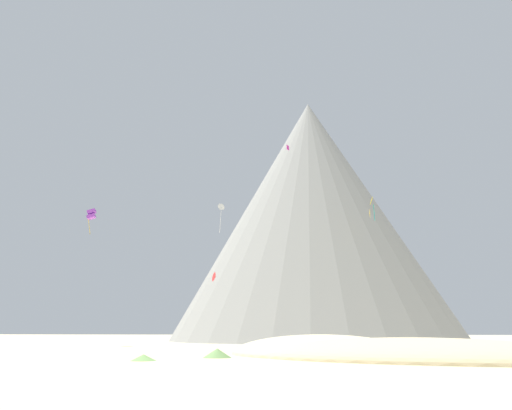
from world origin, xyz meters
TOP-DOWN VIEW (x-y plane):
  - ground_plane at (0.00, 0.00)m, footprint 400.00×400.00m
  - dune_foreground_left at (11.88, 14.99)m, footprint 19.78×23.23m
  - dune_foreground_right at (19.18, 5.86)m, footprint 30.18×21.23m
  - bush_low_patch at (17.76, 4.81)m, footprint 1.82×1.82m
  - bush_ridge_crest at (9.41, 9.85)m, footprint 3.14×3.14m
  - bush_near_left at (4.69, 11.39)m, footprint 2.30×2.30m
  - bush_near_right at (2.92, 6.81)m, footprint 3.46×3.46m
  - bush_far_left at (-1.92, 2.06)m, footprint 2.31×2.31m
  - rock_massif at (10.63, 75.34)m, footprint 88.74×88.74m
  - kite_gold_mid at (22.28, 52.20)m, footprint 0.40×1.84m
  - kite_magenta_high at (7.87, 39.57)m, footprint 0.42×0.66m
  - kite_white_mid at (-4.53, 45.72)m, footprint 1.34×1.05m
  - kite_yellow_mid at (19.36, 26.42)m, footprint 0.53×0.80m
  - kite_violet_mid at (-24.31, 36.71)m, footprint 1.60×1.52m
  - kite_red_low at (-3.44, 36.15)m, footprint 1.20×1.52m

SIDE VIEW (x-z plane):
  - ground_plane at x=0.00m, z-range 0.00..0.00m
  - dune_foreground_left at x=11.88m, z-range -1.86..1.86m
  - dune_foreground_right at x=19.18m, z-range -1.72..1.72m
  - bush_far_left at x=-1.92m, z-range 0.00..0.49m
  - bush_near_left at x=4.69m, z-range 0.00..0.64m
  - bush_near_right at x=2.92m, z-range 0.00..0.77m
  - bush_low_patch at x=17.76m, z-range 0.00..0.92m
  - bush_ridge_crest at x=9.41m, z-range 0.00..1.10m
  - kite_red_low at x=-3.44m, z-range 9.35..10.79m
  - kite_yellow_mid at x=19.36m, z-range 16.70..19.92m
  - kite_violet_mid at x=-24.31m, z-range 18.48..22.71m
  - kite_gold_mid at x=22.28m, z-range 22.37..24.20m
  - kite_white_mid at x=-4.53m, z-range 20.71..26.10m
  - rock_massif at x=10.63m, z-range -1.33..56.22m
  - kite_magenta_high at x=7.87m, z-range 31.47..32.45m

